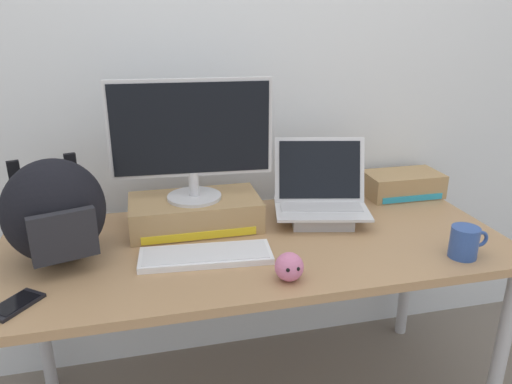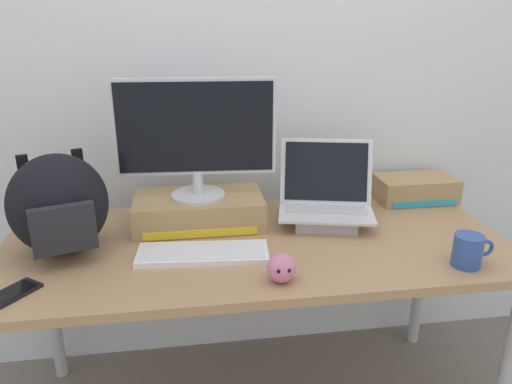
{
  "view_description": "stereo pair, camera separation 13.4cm",
  "coord_description": "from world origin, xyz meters",
  "px_view_note": "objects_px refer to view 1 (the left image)",
  "views": [
    {
      "loc": [
        -0.35,
        -1.47,
        1.46
      ],
      "look_at": [
        0.0,
        0.0,
        0.91
      ],
      "focal_mm": 34.07,
      "sensor_mm": 36.0,
      "label": 1
    },
    {
      "loc": [
        -0.22,
        -1.5,
        1.46
      ],
      "look_at": [
        0.0,
        0.0,
        0.91
      ],
      "focal_mm": 34.07,
      "sensor_mm": 36.0,
      "label": 2
    }
  ],
  "objects_px": {
    "open_laptop": "(321,205)",
    "plush_toy": "(289,267)",
    "desktop_monitor": "(192,137)",
    "messenger_backpack": "(55,211)",
    "toner_box_cyan": "(402,184)",
    "external_keyboard": "(206,255)",
    "coffee_mug": "(465,242)",
    "toner_box_yellow": "(195,212)",
    "cell_phone": "(15,305)"
  },
  "relations": [
    {
      "from": "open_laptop",
      "to": "plush_toy",
      "type": "distance_m",
      "value": 0.47
    },
    {
      "from": "desktop_monitor",
      "to": "plush_toy",
      "type": "xyz_separation_m",
      "value": [
        0.22,
        -0.45,
        -0.29
      ]
    },
    {
      "from": "messenger_backpack",
      "to": "toner_box_cyan",
      "type": "bearing_deg",
      "value": -5.46
    },
    {
      "from": "external_keyboard",
      "to": "messenger_backpack",
      "type": "xyz_separation_m",
      "value": [
        -0.45,
        0.1,
        0.15
      ]
    },
    {
      "from": "external_keyboard",
      "to": "coffee_mug",
      "type": "bearing_deg",
      "value": -7.72
    },
    {
      "from": "desktop_monitor",
      "to": "external_keyboard",
      "type": "distance_m",
      "value": 0.42
    },
    {
      "from": "desktop_monitor",
      "to": "open_laptop",
      "type": "height_order",
      "value": "desktop_monitor"
    },
    {
      "from": "toner_box_yellow",
      "to": "coffee_mug",
      "type": "bearing_deg",
      "value": -28.49
    },
    {
      "from": "plush_toy",
      "to": "coffee_mug",
      "type": "bearing_deg",
      "value": 0.9
    },
    {
      "from": "external_keyboard",
      "to": "cell_phone",
      "type": "relative_size",
      "value": 2.75
    },
    {
      "from": "open_laptop",
      "to": "toner_box_cyan",
      "type": "bearing_deg",
      "value": 34.06
    },
    {
      "from": "desktop_monitor",
      "to": "toner_box_cyan",
      "type": "relative_size",
      "value": 1.76
    },
    {
      "from": "toner_box_yellow",
      "to": "external_keyboard",
      "type": "xyz_separation_m",
      "value": [
        0.0,
        -0.26,
        -0.04
      ]
    },
    {
      "from": "toner_box_yellow",
      "to": "open_laptop",
      "type": "relative_size",
      "value": 1.2
    },
    {
      "from": "messenger_backpack",
      "to": "coffee_mug",
      "type": "relative_size",
      "value": 2.78
    },
    {
      "from": "external_keyboard",
      "to": "cell_phone",
      "type": "xyz_separation_m",
      "value": [
        -0.53,
        -0.15,
        -0.01
      ]
    },
    {
      "from": "open_laptop",
      "to": "coffee_mug",
      "type": "distance_m",
      "value": 0.52
    },
    {
      "from": "toner_box_yellow",
      "to": "cell_phone",
      "type": "bearing_deg",
      "value": -142.2
    },
    {
      "from": "toner_box_yellow",
      "to": "cell_phone",
      "type": "height_order",
      "value": "toner_box_yellow"
    },
    {
      "from": "external_keyboard",
      "to": "coffee_mug",
      "type": "height_order",
      "value": "coffee_mug"
    },
    {
      "from": "toner_box_yellow",
      "to": "messenger_backpack",
      "type": "distance_m",
      "value": 0.49
    },
    {
      "from": "cell_phone",
      "to": "open_laptop",
      "type": "bearing_deg",
      "value": 58.1
    },
    {
      "from": "messenger_backpack",
      "to": "cell_phone",
      "type": "xyz_separation_m",
      "value": [
        -0.09,
        -0.25,
        -0.16
      ]
    },
    {
      "from": "toner_box_yellow",
      "to": "plush_toy",
      "type": "bearing_deg",
      "value": -63.73
    },
    {
      "from": "open_laptop",
      "to": "plush_toy",
      "type": "bearing_deg",
      "value": -108.65
    },
    {
      "from": "toner_box_yellow",
      "to": "external_keyboard",
      "type": "relative_size",
      "value": 1.08
    },
    {
      "from": "messenger_backpack",
      "to": "plush_toy",
      "type": "height_order",
      "value": "messenger_backpack"
    },
    {
      "from": "desktop_monitor",
      "to": "cell_phone",
      "type": "bearing_deg",
      "value": -138.62
    },
    {
      "from": "coffee_mug",
      "to": "cell_phone",
      "type": "bearing_deg",
      "value": 178.83
    },
    {
      "from": "toner_box_yellow",
      "to": "plush_toy",
      "type": "relative_size",
      "value": 5.46
    },
    {
      "from": "desktop_monitor",
      "to": "messenger_backpack",
      "type": "xyz_separation_m",
      "value": [
        -0.45,
        -0.16,
        -0.17
      ]
    },
    {
      "from": "open_laptop",
      "to": "messenger_backpack",
      "type": "distance_m",
      "value": 0.93
    },
    {
      "from": "toner_box_yellow",
      "to": "open_laptop",
      "type": "height_order",
      "value": "open_laptop"
    },
    {
      "from": "open_laptop",
      "to": "desktop_monitor",
      "type": "bearing_deg",
      "value": -172.61
    },
    {
      "from": "cell_phone",
      "to": "plush_toy",
      "type": "distance_m",
      "value": 0.75
    },
    {
      "from": "toner_box_yellow",
      "to": "coffee_mug",
      "type": "height_order",
      "value": "toner_box_yellow"
    },
    {
      "from": "messenger_backpack",
      "to": "toner_box_cyan",
      "type": "height_order",
      "value": "messenger_backpack"
    },
    {
      "from": "coffee_mug",
      "to": "messenger_backpack",
      "type": "bearing_deg",
      "value": 167.34
    },
    {
      "from": "desktop_monitor",
      "to": "coffee_mug",
      "type": "bearing_deg",
      "value": -24.77
    },
    {
      "from": "open_laptop",
      "to": "plush_toy",
      "type": "xyz_separation_m",
      "value": [
        -0.25,
        -0.4,
        -0.02
      ]
    },
    {
      "from": "plush_toy",
      "to": "toner_box_cyan",
      "type": "bearing_deg",
      "value": 39.9
    },
    {
      "from": "desktop_monitor",
      "to": "plush_toy",
      "type": "height_order",
      "value": "desktop_monitor"
    },
    {
      "from": "desktop_monitor",
      "to": "plush_toy",
      "type": "bearing_deg",
      "value": -60.0
    },
    {
      "from": "open_laptop",
      "to": "coffee_mug",
      "type": "xyz_separation_m",
      "value": [
        0.34,
        -0.39,
        -0.01
      ]
    },
    {
      "from": "open_laptop",
      "to": "toner_box_cyan",
      "type": "xyz_separation_m",
      "value": [
        0.44,
        0.17,
        -0.01
      ]
    },
    {
      "from": "external_keyboard",
      "to": "messenger_backpack",
      "type": "relative_size",
      "value": 1.18
    },
    {
      "from": "external_keyboard",
      "to": "messenger_backpack",
      "type": "height_order",
      "value": "messenger_backpack"
    },
    {
      "from": "toner_box_yellow",
      "to": "coffee_mug",
      "type": "distance_m",
      "value": 0.92
    },
    {
      "from": "plush_toy",
      "to": "open_laptop",
      "type": "bearing_deg",
      "value": 58.46
    },
    {
      "from": "toner_box_yellow",
      "to": "desktop_monitor",
      "type": "bearing_deg",
      "value": -95.01
    }
  ]
}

